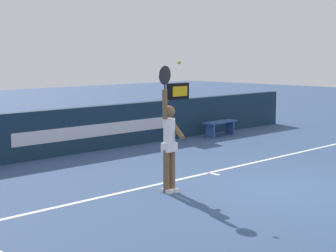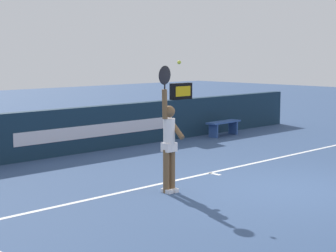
{
  "view_description": "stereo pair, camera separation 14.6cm",
  "coord_description": "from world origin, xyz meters",
  "px_view_note": "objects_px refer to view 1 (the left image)",
  "views": [
    {
      "loc": [
        -9.09,
        -5.72,
        2.53
      ],
      "look_at": [
        -1.7,
        1.6,
        1.2
      ],
      "focal_mm": 61.21,
      "sensor_mm": 36.0,
      "label": 1
    },
    {
      "loc": [
        -8.98,
        -5.82,
        2.53
      ],
      "look_at": [
        -1.7,
        1.6,
        1.2
      ],
      "focal_mm": 61.21,
      "sensor_mm": 36.0,
      "label": 2
    }
  ],
  "objects_px": {
    "speed_display": "(178,91)",
    "tennis_player": "(169,141)",
    "tennis_ball": "(179,62)",
    "courtside_bench_near": "(220,125)"
  },
  "relations": [
    {
      "from": "tennis_ball",
      "to": "courtside_bench_near",
      "type": "height_order",
      "value": "tennis_ball"
    },
    {
      "from": "speed_display",
      "to": "tennis_player",
      "type": "xyz_separation_m",
      "value": [
        -5.03,
        -4.6,
        -0.45
      ]
    },
    {
      "from": "tennis_player",
      "to": "courtside_bench_near",
      "type": "height_order",
      "value": "tennis_player"
    },
    {
      "from": "speed_display",
      "to": "courtside_bench_near",
      "type": "relative_size",
      "value": 0.6
    },
    {
      "from": "speed_display",
      "to": "tennis_ball",
      "type": "xyz_separation_m",
      "value": [
        -4.94,
        -4.76,
        0.96
      ]
    },
    {
      "from": "tennis_ball",
      "to": "courtside_bench_near",
      "type": "xyz_separation_m",
      "value": [
        6.14,
        4.11,
        -2.03
      ]
    },
    {
      "from": "tennis_ball",
      "to": "speed_display",
      "type": "bearing_deg",
      "value": 43.94
    },
    {
      "from": "tennis_player",
      "to": "courtside_bench_near",
      "type": "distance_m",
      "value": 7.41
    },
    {
      "from": "speed_display",
      "to": "courtside_bench_near",
      "type": "height_order",
      "value": "speed_display"
    },
    {
      "from": "tennis_player",
      "to": "tennis_ball",
      "type": "distance_m",
      "value": 1.43
    }
  ]
}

